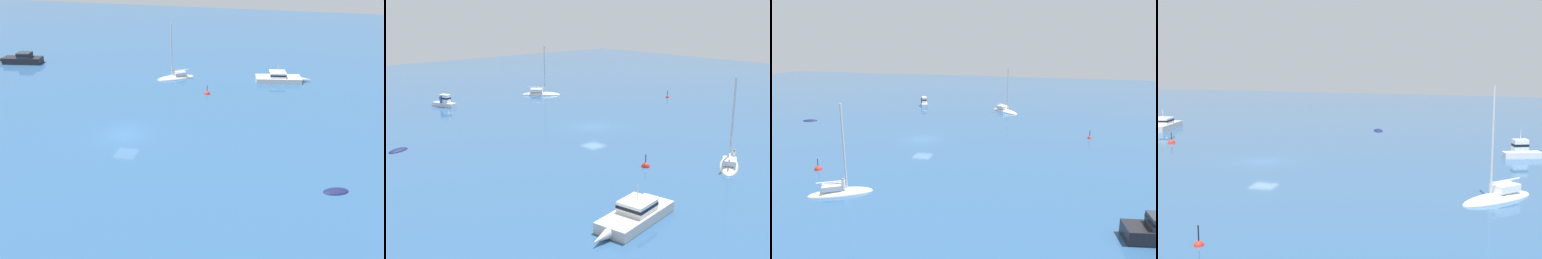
{
  "view_description": "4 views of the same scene",
  "coord_description": "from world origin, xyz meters",
  "views": [
    {
      "loc": [
        16.67,
        -38.67,
        21.45
      ],
      "look_at": [
        7.72,
        1.04,
        0.99
      ],
      "focal_mm": 38.04,
      "sensor_mm": 36.0,
      "label": 1
    },
    {
      "loc": [
        40.57,
        42.75,
        15.06
      ],
      "look_at": [
        4.91,
        2.52,
        1.0
      ],
      "focal_mm": 44.61,
      "sensor_mm": 36.0,
      "label": 2
    },
    {
      "loc": [
        -18.67,
        49.88,
        14.81
      ],
      "look_at": [
        -5.29,
        -3.36,
        0.93
      ],
      "focal_mm": 36.24,
      "sensor_mm": 36.0,
      "label": 3
    },
    {
      "loc": [
        -50.71,
        -22.87,
        11.11
      ],
      "look_at": [
        9.04,
        -6.3,
        2.09
      ],
      "focal_mm": 53.74,
      "sensor_mm": 36.0,
      "label": 4
    }
  ],
  "objects": [
    {
      "name": "launch",
      "position": [
        16.75,
        21.96,
        0.6
      ],
      "size": [
        8.59,
        3.7,
        2.74
      ],
      "rotation": [
        0.0,
        0.0,
        0.17
      ],
      "color": "silver",
      "rests_on": "ground"
    },
    {
      "name": "cabin_cruiser",
      "position": [
        8.46,
        -24.43,
        0.71
      ],
      "size": [
        2.55,
        4.66,
        2.96
      ],
      "rotation": [
        0.0,
        0.0,
        5.09
      ],
      "color": "white",
      "rests_on": "ground"
    },
    {
      "name": "ketch",
      "position": [
        -8.54,
        -22.38,
        0.16
      ],
      "size": [
        6.18,
        5.84,
        8.91
      ],
      "rotation": [
        0.0,
        0.0,
        2.41
      ],
      "color": "white",
      "rests_on": "ground"
    },
    {
      "name": "ground_plane",
      "position": [
        0.0,
        0.0,
        0.0
      ],
      "size": [
        163.2,
        163.2,
        0.0
      ],
      "primitive_type": "plane",
      "color": "#2D5684"
    },
    {
      "name": "sloop",
      "position": [
        0.9,
        19.9,
        0.19
      ],
      "size": [
        6.0,
        4.51,
        9.14
      ],
      "rotation": [
        0.0,
        0.0,
        3.67
      ],
      "color": "silver",
      "rests_on": "ground"
    },
    {
      "name": "dinghy",
      "position": [
        22.69,
        -6.38,
        0.0
      ],
      "size": [
        2.65,
        1.93,
        0.48
      ],
      "rotation": [
        0.0,
        0.0,
        0.36
      ],
      "color": "#191E4C",
      "rests_on": "ground"
    },
    {
      "name": "channel_buoy",
      "position": [
        6.88,
        14.54,
        0.01
      ],
      "size": [
        0.83,
        0.83,
        1.64
      ],
      "color": "red",
      "rests_on": "ground"
    },
    {
      "name": "mooring_buoy",
      "position": [
        -23.09,
        -6.37,
        0.02
      ],
      "size": [
        0.57,
        0.57,
        1.46
      ],
      "color": "red",
      "rests_on": "ground"
    }
  ]
}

